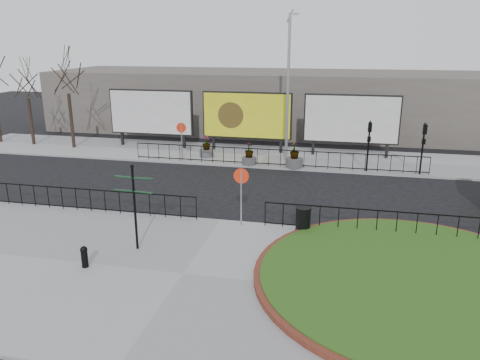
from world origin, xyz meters
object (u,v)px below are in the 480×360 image
(litter_bin, at_px, (303,220))
(lamp_post, at_px, (288,86))
(fingerpost_sign, at_px, (134,199))
(planter_b, at_px, (249,156))
(bollard, at_px, (84,256))
(planter_a, at_px, (206,149))
(billboard_mid, at_px, (247,116))
(planter_c, at_px, (294,158))

(litter_bin, bearing_deg, lamp_post, 100.26)
(fingerpost_sign, bearing_deg, planter_b, 88.80)
(lamp_post, bearing_deg, litter_bin, -79.74)
(fingerpost_sign, distance_m, bollard, 2.60)
(lamp_post, distance_m, planter_a, 6.74)
(planter_b, bearing_deg, litter_bin, -67.13)
(billboard_mid, distance_m, litter_bin, 14.63)
(planter_a, height_order, planter_c, planter_c)
(litter_bin, distance_m, planter_a, 13.59)
(fingerpost_sign, relative_size, bollard, 4.23)
(fingerpost_sign, distance_m, planter_a, 14.46)
(lamp_post, height_order, fingerpost_sign, lamp_post)
(fingerpost_sign, xyz_separation_m, planter_a, (-1.48, 14.32, -1.43))
(lamp_post, relative_size, bollard, 11.97)
(lamp_post, xyz_separation_m, bollard, (-4.95, -16.27, -4.28))
(billboard_mid, relative_size, lamp_post, 0.67)
(planter_c, bearing_deg, fingerpost_sign, -109.22)
(billboard_mid, bearing_deg, planter_c, -43.99)
(billboard_mid, bearing_deg, planter_a, -136.47)
(lamp_post, height_order, bollard, lamp_post)
(billboard_mid, xyz_separation_m, lamp_post, (3.01, -1.97, 2.23))
(planter_a, bearing_deg, billboard_mid, 43.53)
(lamp_post, xyz_separation_m, fingerpost_sign, (-3.81, -14.51, -2.74))
(bollard, xyz_separation_m, planter_b, (2.83, 14.67, 0.12))
(planter_b, bearing_deg, fingerpost_sign, -97.45)
(billboard_mid, bearing_deg, fingerpost_sign, -92.78)
(planter_a, bearing_deg, lamp_post, 2.14)
(bollard, bearing_deg, fingerpost_sign, 57.04)
(planter_c, bearing_deg, billboard_mid, 136.01)
(lamp_post, bearing_deg, planter_a, -177.86)
(litter_bin, distance_m, planter_b, 10.85)
(billboard_mid, xyz_separation_m, bollard, (-1.94, -18.24, -2.06))
(lamp_post, bearing_deg, billboard_mid, 146.75)
(billboard_mid, distance_m, lamp_post, 4.23)
(bollard, relative_size, planter_c, 0.50)
(lamp_post, bearing_deg, planter_c, -66.59)
(lamp_post, xyz_separation_m, litter_bin, (2.10, -11.60, -4.17))
(planter_c, bearing_deg, lamp_post, 113.41)
(litter_bin, distance_m, planter_c, 10.10)
(bollard, distance_m, planter_a, 16.08)
(billboard_mid, height_order, fingerpost_sign, billboard_mid)
(planter_b, relative_size, planter_c, 0.92)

